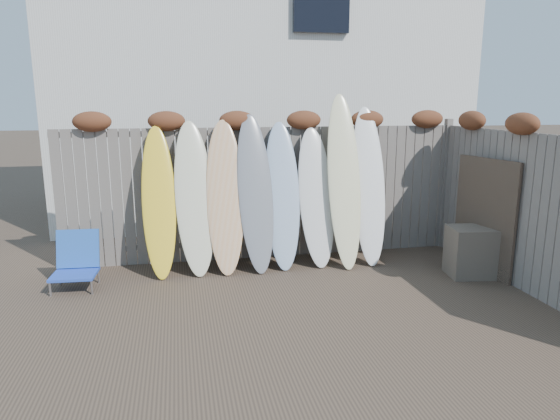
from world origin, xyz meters
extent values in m
plane|color=#493A2D|center=(0.00, 0.00, 0.00)|extent=(80.00, 80.00, 0.00)
cube|color=slate|center=(0.00, 2.40, 1.00)|extent=(6.00, 0.10, 2.00)
cube|color=slate|center=(3.00, 2.40, 1.05)|extent=(0.10, 0.10, 2.10)
ellipsoid|color=brown|center=(-2.40, 2.36, 2.10)|extent=(0.52, 0.28, 0.28)
ellipsoid|color=brown|center=(-1.40, 2.36, 2.10)|extent=(0.52, 0.28, 0.28)
ellipsoid|color=brown|center=(-0.40, 2.36, 2.10)|extent=(0.52, 0.28, 0.28)
ellipsoid|color=brown|center=(0.60, 2.36, 2.10)|extent=(0.52, 0.28, 0.28)
ellipsoid|color=brown|center=(1.60, 2.36, 2.10)|extent=(0.52, 0.28, 0.28)
ellipsoid|color=brown|center=(2.60, 2.36, 2.10)|extent=(0.52, 0.28, 0.28)
cube|color=slate|center=(3.00, 0.20, 1.00)|extent=(0.10, 4.40, 2.00)
ellipsoid|color=brown|center=(2.96, 0.60, 2.10)|extent=(0.28, 0.56, 0.28)
ellipsoid|color=brown|center=(2.96, 1.70, 2.10)|extent=(0.28, 0.56, 0.28)
cube|color=silver|center=(0.50, 6.50, 3.00)|extent=(8.00, 5.00, 6.00)
cube|color=blue|center=(-2.63, 1.51, 0.20)|extent=(0.57, 0.51, 0.03)
cube|color=blue|center=(-2.61, 1.76, 0.47)|extent=(0.55, 0.20, 0.50)
cylinder|color=#BABBC2|center=(-2.89, 1.32, 0.10)|extent=(0.03, 0.03, 0.20)
cylinder|color=#B7B8BF|center=(-2.86, 1.73, 0.10)|extent=(0.03, 0.03, 0.20)
cylinder|color=#ACADB3|center=(-2.39, 1.29, 0.10)|extent=(0.03, 0.03, 0.20)
cylinder|color=silver|center=(-2.37, 1.69, 0.10)|extent=(0.03, 0.03, 0.20)
cube|color=#4C4239|center=(2.64, 0.97, 0.34)|extent=(0.65, 0.57, 0.69)
cube|color=#2F261C|center=(2.85, 1.03, 0.81)|extent=(0.23, 1.07, 1.62)
ellipsoid|color=yellow|center=(-1.55, 1.94, 1.03)|extent=(0.47, 0.74, 2.05)
ellipsoid|color=beige|center=(-1.06, 1.96, 1.06)|extent=(0.60, 0.79, 2.12)
ellipsoid|color=#FFB590|center=(-0.64, 1.94, 1.06)|extent=(0.57, 0.78, 2.13)
ellipsoid|color=slate|center=(-0.21, 1.93, 1.10)|extent=(0.55, 0.81, 2.20)
ellipsoid|color=#9DB6D5|center=(0.19, 1.97, 1.05)|extent=(0.55, 0.77, 2.09)
ellipsoid|color=silver|center=(0.70, 1.97, 1.00)|extent=(0.55, 0.73, 2.01)
ellipsoid|color=#F3EEB9|center=(1.10, 1.89, 1.25)|extent=(0.53, 0.90, 2.49)
ellipsoid|color=white|center=(1.50, 1.94, 1.15)|extent=(0.56, 0.85, 2.30)
camera|label=1|loc=(-1.26, -4.96, 2.38)|focal=32.00mm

